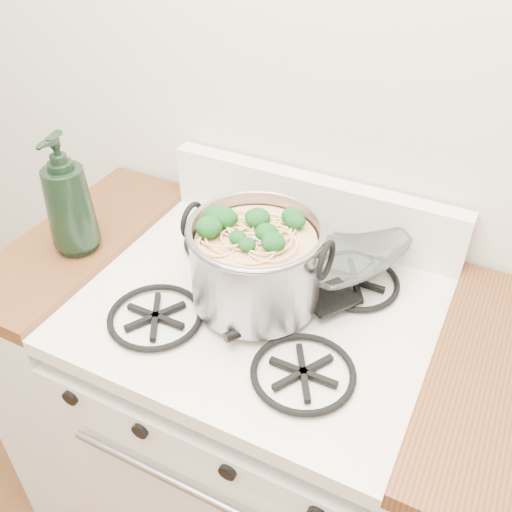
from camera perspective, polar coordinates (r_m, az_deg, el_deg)
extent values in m
plane|color=silver|center=(1.30, 7.35, 19.55)|extent=(3.60, 0.00, 3.60)
cube|color=white|center=(1.64, 0.22, -17.49)|extent=(0.76, 0.65, 0.81)
cube|color=white|center=(1.28, 0.27, -5.30)|extent=(0.76, 0.65, 0.04)
cube|color=black|center=(1.26, 0.28, -4.24)|extent=(0.60, 0.56, 0.02)
cylinder|color=black|center=(1.30, -17.82, -13.08)|extent=(0.04, 0.03, 0.04)
cylinder|color=black|center=(1.22, -11.26, -16.47)|extent=(0.04, 0.03, 0.04)
cylinder|color=black|center=(1.15, -2.63, -20.44)|extent=(0.04, 0.03, 0.04)
cylinder|color=black|center=(1.11, 6.30, -23.92)|extent=(0.04, 0.03, 0.04)
cube|color=silver|center=(1.81, -14.47, -10.36)|extent=(0.25, 0.65, 0.88)
cube|color=#522B13|center=(1.51, -17.16, 1.44)|extent=(0.25, 0.65, 0.04)
cylinder|color=gray|center=(1.19, 0.00, -0.69)|extent=(0.27, 0.27, 0.18)
torus|color=gray|center=(1.13, 0.00, 2.74)|extent=(0.28, 0.28, 0.01)
torus|color=black|center=(1.21, -6.40, 3.57)|extent=(0.01, 0.08, 0.08)
torus|color=black|center=(1.10, 7.02, -0.43)|extent=(0.01, 0.08, 0.08)
cylinder|color=tan|center=(1.19, 0.00, -1.22)|extent=(0.25, 0.25, 0.15)
sphere|color=#124617|center=(1.14, 0.00, 2.48)|extent=(0.04, 0.04, 0.04)
sphere|color=#124617|center=(1.14, 0.00, 2.48)|extent=(0.04, 0.04, 0.04)
sphere|color=#124617|center=(1.14, 0.00, 2.48)|extent=(0.04, 0.04, 0.04)
sphere|color=#124617|center=(1.14, 0.00, 2.48)|extent=(0.04, 0.04, 0.04)
sphere|color=#124617|center=(1.14, 0.00, 2.48)|extent=(0.04, 0.04, 0.04)
sphere|color=#124617|center=(1.14, 0.00, 2.48)|extent=(0.04, 0.04, 0.04)
sphere|color=#124617|center=(1.14, 0.00, 2.48)|extent=(0.04, 0.04, 0.04)
sphere|color=#124617|center=(1.14, 0.00, 2.48)|extent=(0.04, 0.04, 0.04)
sphere|color=#124617|center=(1.14, 0.00, 2.48)|extent=(0.04, 0.04, 0.04)
sphere|color=#124617|center=(1.14, 0.00, 2.48)|extent=(0.04, 0.04, 0.04)
imported|color=white|center=(1.34, 7.17, 0.00)|extent=(0.17, 0.17, 0.03)
imported|color=black|center=(1.37, -18.37, 5.83)|extent=(0.13, 0.13, 0.30)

